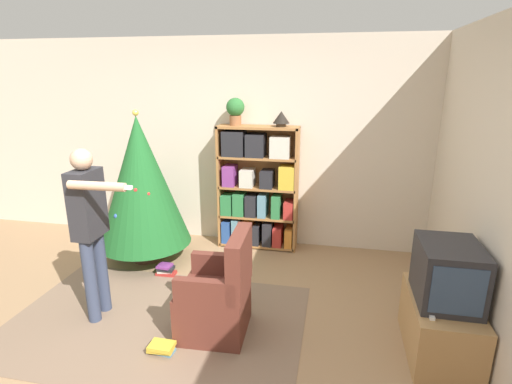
# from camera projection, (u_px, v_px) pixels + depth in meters

# --- Properties ---
(ground_plane) EXTENTS (14.00, 14.00, 0.00)m
(ground_plane) POSITION_uv_depth(u_px,v_px,m) (180.00, 344.00, 3.31)
(ground_plane) COLOR #9E7A56
(wall_back) EXTENTS (8.00, 0.10, 2.60)m
(wall_back) POSITION_uv_depth(u_px,v_px,m) (242.00, 143.00, 5.11)
(wall_back) COLOR beige
(wall_back) RESTS_ON ground_plane
(area_rug) EXTENTS (2.64, 1.73, 0.01)m
(area_rug) POSITION_uv_depth(u_px,v_px,m) (156.00, 322.00, 3.60)
(area_rug) COLOR #7F6651
(area_rug) RESTS_ON ground_plane
(bookshelf) EXTENTS (0.99, 0.29, 1.55)m
(bookshelf) POSITION_uv_depth(u_px,v_px,m) (257.00, 190.00, 5.00)
(bookshelf) COLOR #A8703D
(bookshelf) RESTS_ON ground_plane
(tv_stand) EXTENTS (0.48, 0.83, 0.48)m
(tv_stand) POSITION_uv_depth(u_px,v_px,m) (440.00, 326.00, 3.15)
(tv_stand) COLOR tan
(tv_stand) RESTS_ON ground_plane
(television) EXTENTS (0.44, 0.56, 0.46)m
(television) POSITION_uv_depth(u_px,v_px,m) (448.00, 273.00, 3.02)
(television) COLOR #28282D
(television) RESTS_ON tv_stand
(game_remote) EXTENTS (0.04, 0.12, 0.02)m
(game_remote) POSITION_uv_depth(u_px,v_px,m) (431.00, 315.00, 2.88)
(game_remote) COLOR white
(game_remote) RESTS_ON tv_stand
(christmas_tree) EXTENTS (1.07, 1.07, 1.78)m
(christmas_tree) POSITION_uv_depth(u_px,v_px,m) (141.00, 182.00, 4.58)
(christmas_tree) COLOR #4C3323
(christmas_tree) RESTS_ON ground_plane
(armchair) EXTENTS (0.60, 0.59, 0.92)m
(armchair) POSITION_uv_depth(u_px,v_px,m) (218.00, 298.00, 3.39)
(armchair) COLOR brown
(armchair) RESTS_ON ground_plane
(standing_person) EXTENTS (0.63, 0.47, 1.56)m
(standing_person) POSITION_uv_depth(u_px,v_px,m) (90.00, 222.00, 3.46)
(standing_person) COLOR #38425B
(standing_person) RESTS_ON ground_plane
(potted_plant) EXTENTS (0.22, 0.22, 0.33)m
(potted_plant) POSITION_uv_depth(u_px,v_px,m) (235.00, 110.00, 4.78)
(potted_plant) COLOR #935B38
(potted_plant) RESTS_ON bookshelf
(table_lamp) EXTENTS (0.20, 0.20, 0.18)m
(table_lamp) POSITION_uv_depth(u_px,v_px,m) (281.00, 118.00, 4.70)
(table_lamp) COLOR #473828
(table_lamp) RESTS_ON bookshelf
(book_pile_near_tree) EXTENTS (0.22, 0.15, 0.12)m
(book_pile_near_tree) POSITION_uv_depth(u_px,v_px,m) (166.00, 270.00, 4.45)
(book_pile_near_tree) COLOR #B22D28
(book_pile_near_tree) RESTS_ON ground_plane
(book_pile_by_chair) EXTENTS (0.21, 0.15, 0.08)m
(book_pile_by_chair) POSITION_uv_depth(u_px,v_px,m) (162.00, 348.00, 3.19)
(book_pile_by_chair) COLOR #5B899E
(book_pile_by_chair) RESTS_ON ground_plane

